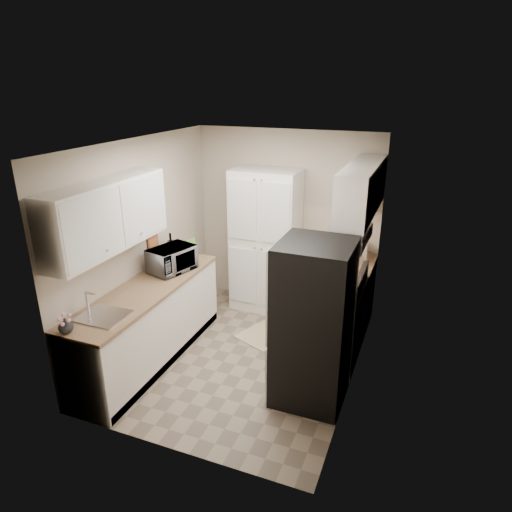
{
  "coord_description": "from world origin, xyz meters",
  "views": [
    {
      "loc": [
        1.86,
        -4.29,
        3.1
      ],
      "look_at": [
        0.12,
        0.15,
        1.25
      ],
      "focal_mm": 32.0,
      "sensor_mm": 36.0,
      "label": 1
    }
  ],
  "objects": [
    {
      "name": "cutting_board",
      "position": [
        -0.94,
        0.52,
        1.05
      ],
      "size": [
        0.06,
        0.21,
        0.27
      ],
      "primitive_type": "cube",
      "rotation": [
        0.0,
        0.0,
        -0.21
      ],
      "color": "#4F9835",
      "rests_on": "countertop_left"
    },
    {
      "name": "base_cabinet_right",
      "position": [
        0.99,
        1.19,
        0.44
      ],
      "size": [
        0.6,
        0.8,
        0.88
      ],
      "primitive_type": "cube",
      "color": "silver",
      "rests_on": "ground"
    },
    {
      "name": "electric_range",
      "position": [
        0.97,
        0.39,
        0.48
      ],
      "size": [
        0.71,
        0.78,
        1.13
      ],
      "color": "#B7B7BC",
      "rests_on": "ground"
    },
    {
      "name": "kitchen_mat",
      "position": [
        0.13,
        0.64,
        0.01
      ],
      "size": [
        0.82,
        0.99,
        0.01
      ],
      "primitive_type": "cube",
      "rotation": [
        0.0,
        0.0,
        -0.39
      ],
      "color": "tan",
      "rests_on": "ground"
    },
    {
      "name": "microwave",
      "position": [
        -0.96,
        0.11,
        1.07
      ],
      "size": [
        0.5,
        0.62,
        0.3
      ],
      "primitive_type": "imported",
      "rotation": [
        0.0,
        0.0,
        1.29
      ],
      "color": "#AFAFB4",
      "rests_on": "countertop_left"
    },
    {
      "name": "wine_bottle",
      "position": [
        -1.14,
        0.38,
        1.09
      ],
      "size": [
        0.09,
        0.09,
        0.34
      ],
      "primitive_type": "cylinder",
      "color": "black",
      "rests_on": "countertop_left"
    },
    {
      "name": "countertop_right",
      "position": [
        0.99,
        1.19,
        0.9
      ],
      "size": [
        0.63,
        0.83,
        0.04
      ],
      "primitive_type": "cube",
      "color": "#846647",
      "rests_on": "base_cabinet_right"
    },
    {
      "name": "flower_vase",
      "position": [
        -1.11,
        -1.52,
        0.99
      ],
      "size": [
        0.18,
        0.18,
        0.14
      ],
      "primitive_type": "imported",
      "rotation": [
        0.0,
        0.0,
        0.39
      ],
      "color": "white",
      "rests_on": "countertop_left"
    },
    {
      "name": "room_shell",
      "position": [
        -0.02,
        -0.01,
        1.63
      ],
      "size": [
        2.64,
        3.24,
        2.52
      ],
      "color": "#C3B59D",
      "rests_on": "ground"
    },
    {
      "name": "fruit_basket",
      "position": [
        0.98,
        1.28,
        1.22
      ],
      "size": [
        0.3,
        0.3,
        0.11
      ],
      "primitive_type": null,
      "rotation": [
        0.0,
        0.0,
        0.12
      ],
      "color": "red",
      "rests_on": "toaster_oven"
    },
    {
      "name": "refrigerator",
      "position": [
        0.94,
        -0.41,
        0.85
      ],
      "size": [
        0.7,
        0.72,
        1.7
      ],
      "primitive_type": "cube",
      "color": "#B7B7BC",
      "rests_on": "ground"
    },
    {
      "name": "countertop_left",
      "position": [
        -0.99,
        -0.43,
        0.9
      ],
      "size": [
        0.63,
        2.33,
        0.04
      ],
      "primitive_type": "cube",
      "color": "#846647",
      "rests_on": "base_cabinet_left"
    },
    {
      "name": "ground",
      "position": [
        0.0,
        0.0,
        0.0
      ],
      "size": [
        3.2,
        3.2,
        0.0
      ],
      "primitive_type": "plane",
      "color": "#7A6B56",
      "rests_on": "ground"
    },
    {
      "name": "base_cabinet_left",
      "position": [
        -0.99,
        -0.43,
        0.44
      ],
      "size": [
        0.6,
        2.3,
        0.88
      ],
      "primitive_type": "cube",
      "color": "silver",
      "rests_on": "ground"
    },
    {
      "name": "toaster_oven",
      "position": [
        0.98,
        1.28,
        1.04
      ],
      "size": [
        0.46,
        0.52,
        0.25
      ],
      "primitive_type": "cube",
      "rotation": [
        0.0,
        0.0,
        0.34
      ],
      "color": "silver",
      "rests_on": "countertop_right"
    },
    {
      "name": "pantry_cabinet",
      "position": [
        -0.2,
        1.32,
        1.0
      ],
      "size": [
        0.9,
        0.55,
        2.0
      ],
      "primitive_type": "cube",
      "color": "silver",
      "rests_on": "ground"
    }
  ]
}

